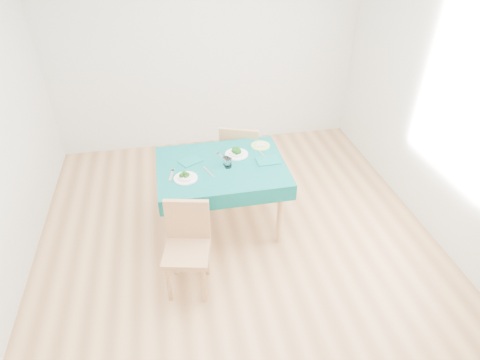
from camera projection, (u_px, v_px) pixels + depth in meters
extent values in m
cube|color=#A87546|center=(240.00, 250.00, 4.02)|extent=(4.00, 4.50, 0.02)
cube|color=silver|center=(206.00, 47.00, 5.04)|extent=(4.00, 0.02, 2.70)
cube|color=silver|center=(461.00, 109.00, 3.55)|extent=(0.02, 4.50, 2.70)
cube|color=#085956|center=(222.00, 196.00, 4.11)|extent=(1.24, 0.94, 0.76)
cube|color=tan|center=(186.00, 248.00, 3.36)|extent=(0.46, 0.49, 0.95)
cube|color=tan|center=(242.00, 145.00, 4.63)|extent=(0.58, 0.60, 1.08)
cube|color=silver|center=(171.00, 175.00, 3.75)|extent=(0.06, 0.19, 0.00)
cube|color=silver|center=(209.00, 172.00, 3.79)|extent=(0.09, 0.21, 0.00)
cube|color=silver|center=(222.00, 156.00, 4.02)|extent=(0.09, 0.16, 0.00)
cube|color=silver|center=(264.00, 155.00, 4.03)|extent=(0.06, 0.19, 0.00)
cube|color=#0B625F|center=(190.00, 161.00, 3.94)|extent=(0.25, 0.23, 0.01)
cube|color=#0B625F|center=(268.00, 161.00, 3.94)|extent=(0.23, 0.16, 0.01)
cylinder|color=white|center=(226.00, 161.00, 3.88)|extent=(0.06, 0.06, 0.08)
cylinder|color=white|center=(228.00, 163.00, 3.84)|extent=(0.07, 0.07, 0.09)
cylinder|color=#AFD366|center=(260.00, 146.00, 4.19)|extent=(0.20, 0.20, 0.01)
cube|color=beige|center=(261.00, 145.00, 4.18)|extent=(0.10, 0.10, 0.01)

